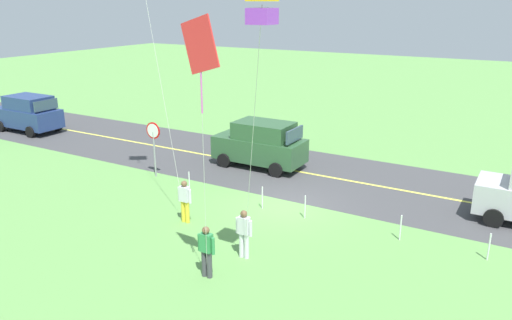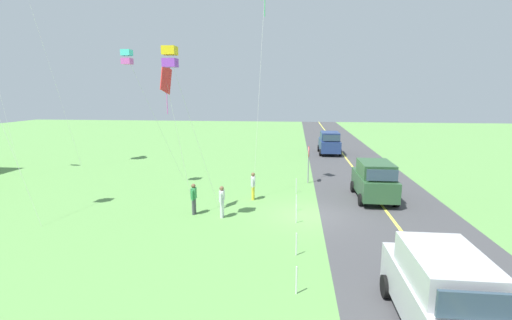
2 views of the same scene
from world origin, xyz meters
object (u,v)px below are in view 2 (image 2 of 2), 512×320
(car_parked_west_near, at_px, (441,290))
(person_adult_near, at_px, (194,198))
(kite_pink_drift, at_px, (127,57))
(car_suv_foreground, at_px, (374,180))
(person_child_watcher, at_px, (253,185))
(stop_sign, at_px, (308,157))
(kite_red_low, at_px, (166,82))
(car_parked_east_far, at_px, (329,143))
(kite_blue_mid, at_px, (170,57))
(person_adult_companion, at_px, (222,201))

(car_parked_west_near, bearing_deg, person_adult_near, 46.61)
(person_adult_near, xyz_separation_m, kite_pink_drift, (4.41, 5.14, 7.35))
(car_suv_foreground, distance_m, person_child_watcher, 7.01)
(stop_sign, relative_size, kite_red_low, 0.34)
(kite_red_low, relative_size, kite_pink_drift, 0.86)
(person_adult_near, relative_size, kite_red_low, 0.22)
(stop_sign, xyz_separation_m, person_child_watcher, (-4.28, 3.29, -0.94))
(car_parked_east_far, bearing_deg, kite_blue_mid, 157.84)
(person_child_watcher, bearing_deg, car_parked_west_near, 75.22)
(car_suv_foreground, height_order, person_adult_companion, car_suv_foreground)
(car_parked_east_far, height_order, kite_red_low, kite_red_low)
(car_parked_east_far, distance_m, kite_blue_mid, 24.08)
(person_adult_near, relative_size, person_child_watcher, 1.00)
(stop_sign, xyz_separation_m, kite_blue_mid, (-9.12, 6.24, 5.79))
(stop_sign, height_order, person_adult_companion, stop_sign)
(person_adult_companion, bearing_deg, person_adult_near, -1.66)
(car_parked_east_far, distance_m, stop_sign, 12.63)
(car_parked_east_far, xyz_separation_m, person_adult_near, (-19.53, 8.50, -0.29))
(stop_sign, height_order, kite_pink_drift, kite_pink_drift)
(person_adult_near, xyz_separation_m, person_child_watcher, (2.89, -2.70, 0.00))
(person_adult_companion, bearing_deg, car_parked_west_near, 143.21)
(car_suv_foreground, bearing_deg, kite_pink_drift, 87.22)
(car_parked_east_far, bearing_deg, person_adult_companion, 160.66)
(person_child_watcher, xyz_separation_m, kite_red_low, (-3.58, 3.62, 5.75))
(car_parked_west_near, distance_m, kite_pink_drift, 20.21)
(stop_sign, relative_size, person_adult_near, 1.60)
(person_adult_companion, xyz_separation_m, person_child_watcher, (3.22, -1.18, 0.00))
(car_suv_foreground, height_order, kite_red_low, kite_red_low)
(person_adult_near, height_order, person_adult_companion, same)
(car_parked_east_far, xyz_separation_m, kite_blue_mid, (-21.49, 8.75, 6.44))
(stop_sign, height_order, person_child_watcher, stop_sign)
(car_parked_west_near, xyz_separation_m, person_adult_companion, (8.02, 7.32, -0.29))
(car_parked_east_far, height_order, person_child_watcher, car_parked_east_far)
(car_parked_east_far, xyz_separation_m, stop_sign, (-12.37, 2.51, 0.65))
(kite_blue_mid, bearing_deg, car_suv_foreground, -60.32)
(person_adult_companion, bearing_deg, kite_red_low, 19.16)
(person_adult_companion, relative_size, kite_red_low, 0.22)
(person_adult_companion, distance_m, kite_pink_drift, 11.00)
(person_adult_companion, bearing_deg, kite_blue_mid, 53.16)
(car_suv_foreground, distance_m, car_parked_east_far, 15.88)
(person_child_watcher, relative_size, kite_pink_drift, 0.18)
(person_adult_companion, xyz_separation_m, kite_pink_drift, (4.75, 6.66, 7.35))
(car_suv_foreground, distance_m, kite_red_low, 12.69)
(stop_sign, bearing_deg, car_parked_east_far, -11.47)
(car_parked_east_far, height_order, kite_pink_drift, kite_pink_drift)
(car_parked_east_far, xyz_separation_m, kite_pink_drift, (-15.12, 13.64, 7.06))
(car_parked_west_near, bearing_deg, stop_sign, 10.42)
(person_child_watcher, distance_m, kite_pink_drift, 10.85)
(car_suv_foreground, relative_size, person_child_watcher, 2.75)
(car_parked_west_near, xyz_separation_m, kite_red_low, (7.67, 9.76, 5.46))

